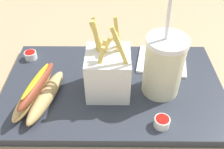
% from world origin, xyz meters
% --- Properties ---
extents(ground_plane, '(2.40, 2.40, 0.02)m').
position_xyz_m(ground_plane, '(0.00, 0.00, -0.01)').
color(ground_plane, tan).
extents(food_tray, '(0.49, 0.30, 0.02)m').
position_xyz_m(food_tray, '(0.00, 0.00, 0.01)').
color(food_tray, '#2D333D').
rests_on(food_tray, ground_plane).
extents(soda_cup, '(0.08, 0.08, 0.22)m').
position_xyz_m(soda_cup, '(-0.10, 0.02, 0.09)').
color(soda_cup, beige).
rests_on(soda_cup, food_tray).
extents(fries_basket, '(0.09, 0.09, 0.17)m').
position_xyz_m(fries_basket, '(0.01, 0.02, 0.07)').
color(fries_basket, white).
rests_on(fries_basket, food_tray).
extents(hot_dog_1, '(0.10, 0.17, 0.06)m').
position_xyz_m(hot_dog_1, '(0.15, 0.05, 0.04)').
color(hot_dog_1, tan).
rests_on(hot_dog_1, food_tray).
extents(ketchup_cup_1, '(0.03, 0.03, 0.02)m').
position_xyz_m(ketchup_cup_1, '(-0.09, 0.11, 0.03)').
color(ketchup_cup_1, white).
rests_on(ketchup_cup_1, food_tray).
extents(ketchup_cup_2, '(0.03, 0.03, 0.02)m').
position_xyz_m(ketchup_cup_2, '(0.21, -0.10, 0.03)').
color(ketchup_cup_2, white).
rests_on(ketchup_cup_2, food_tray).
extents(napkin_stack, '(0.14, 0.13, 0.01)m').
position_xyz_m(napkin_stack, '(-0.12, -0.08, 0.02)').
color(napkin_stack, white).
rests_on(napkin_stack, food_tray).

